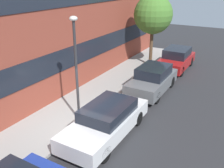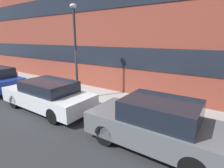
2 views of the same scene
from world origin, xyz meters
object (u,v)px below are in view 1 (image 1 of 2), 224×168
(parked_car_white, at_px, (106,120))
(street_tree, at_px, (153,15))
(parked_car_grey, at_px, (152,79))
(parked_car_red, at_px, (176,59))
(lamp_post, at_px, (76,60))

(parked_car_white, xyz_separation_m, street_tree, (9.00, 1.76, 2.98))
(parked_car_grey, bearing_deg, parked_car_red, -180.00)
(street_tree, bearing_deg, parked_car_white, -168.95)
(parked_car_red, bearing_deg, lamp_post, -9.73)
(parked_car_white, distance_m, street_tree, 9.64)
(parked_car_white, height_order, lamp_post, lamp_post)
(street_tree, distance_m, lamp_post, 8.78)
(parked_car_grey, bearing_deg, street_tree, -156.67)
(parked_car_red, distance_m, lamp_post, 9.51)
(parked_car_white, xyz_separation_m, lamp_post, (0.25, 1.57, 2.21))
(parked_car_grey, relative_size, lamp_post, 0.87)
(parked_car_white, relative_size, lamp_post, 0.99)
(parked_car_grey, distance_m, parked_car_red, 4.45)
(parked_car_grey, xyz_separation_m, parked_car_red, (4.45, 0.00, 0.00))
(street_tree, bearing_deg, lamp_post, -178.75)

